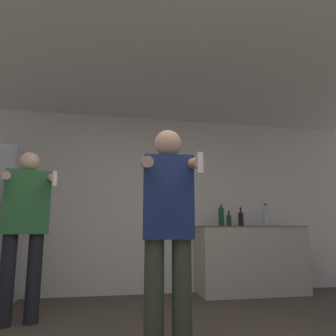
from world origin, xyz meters
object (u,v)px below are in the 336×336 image
Objects in this scene: bottle_clear_vodka at (229,220)px; person_man_side at (25,222)px; person_woman_foreground at (168,226)px; bottle_short_whiskey at (241,219)px; bottle_tall_gin at (266,217)px; bottle_dark_rum at (221,216)px.

person_man_side is at bearing -159.25° from bottle_clear_vodka.
person_woman_foreground reaches higher than bottle_clear_vodka.
bottle_short_whiskey is 1.25× the size of bottle_clear_vodka.
bottle_tall_gin is 1.44× the size of bottle_clear_vodka.
bottle_dark_rum is 1.41× the size of bottle_clear_vodka.
bottle_short_whiskey is 0.17× the size of person_man_side.
person_man_side is at bearing -160.53° from bottle_short_whiskey.
bottle_dark_rum is 2.59m from person_man_side.
bottle_short_whiskey reaches higher than bottle_clear_vodka.
person_man_side reaches higher than bottle_short_whiskey.
bottle_short_whiskey is at bearing 19.47° from person_man_side.
bottle_clear_vodka is 0.14× the size of person_woman_foreground.
bottle_clear_vodka is 2.70m from person_man_side.
bottle_clear_vodka is 0.14× the size of person_man_side.
person_man_side is (-2.71, -0.96, -0.08)m from bottle_short_whiskey.
bottle_short_whiskey is at bearing -0.00° from bottle_clear_vodka.
bottle_tall_gin is 3.24m from person_man_side.
bottle_clear_vodka is (-0.18, 0.00, -0.02)m from bottle_short_whiskey.
bottle_clear_vodka is at bearing 180.00° from bottle_tall_gin.
person_woman_foreground is at bearing -121.93° from bottle_clear_vodka.
bottle_tall_gin reaches higher than bottle_clear_vodka.
bottle_clear_vodka is 2.44m from person_woman_foreground.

